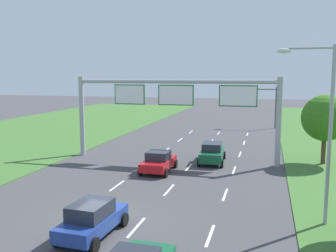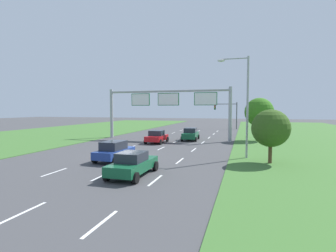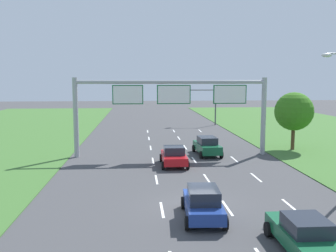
# 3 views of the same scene
# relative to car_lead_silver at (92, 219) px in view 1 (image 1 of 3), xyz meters

# --- Properties ---
(ground_plane) EXTENTS (200.00, 200.00, 0.00)m
(ground_plane) POSITION_rel_car_lead_silver_xyz_m (-0.18, 1.41, -0.80)
(ground_plane) COLOR #424244
(lane_dashes_inner_left) EXTENTS (0.14, 50.40, 0.01)m
(lane_dashes_inner_left) POSITION_rel_car_lead_silver_xyz_m (-1.93, 7.41, -0.80)
(lane_dashes_inner_left) COLOR white
(lane_dashes_inner_left) RESTS_ON ground_plane
(lane_dashes_inner_right) EXTENTS (0.14, 50.40, 0.01)m
(lane_dashes_inner_right) POSITION_rel_car_lead_silver_xyz_m (1.57, 7.41, -0.80)
(lane_dashes_inner_right) COLOR white
(lane_dashes_inner_right) RESTS_ON ground_plane
(lane_dashes_slip) EXTENTS (0.14, 50.40, 0.01)m
(lane_dashes_slip) POSITION_rel_car_lead_silver_xyz_m (5.07, 7.41, -0.80)
(lane_dashes_slip) COLOR white
(lane_dashes_slip) RESTS_ON ground_plane
(car_lead_silver) EXTENTS (2.15, 4.03, 1.59)m
(car_lead_silver) POSITION_rel_car_lead_silver_xyz_m (0.00, 0.00, 0.00)
(car_lead_silver) COLOR navy
(car_lead_silver) RESTS_ON ground_plane
(car_mid_lane) EXTENTS (2.11, 3.94, 1.55)m
(car_mid_lane) POSITION_rel_car_lead_silver_xyz_m (-0.34, 11.56, -0.04)
(car_mid_lane) COLOR red
(car_mid_lane) RESTS_ON ground_plane
(car_far_ahead) EXTENTS (2.24, 4.36, 1.66)m
(car_far_ahead) POSITION_rel_car_lead_silver_xyz_m (3.08, 15.54, 0.03)
(car_far_ahead) COLOR #145633
(car_far_ahead) RESTS_ON ground_plane
(sign_gantry) EXTENTS (17.24, 0.44, 7.00)m
(sign_gantry) POSITION_rel_car_lead_silver_xyz_m (0.02, 15.45, 4.14)
(sign_gantry) COLOR #9EA0A5
(sign_gantry) RESTS_ON ground_plane
(traffic_light_mast) EXTENTS (4.76, 0.49, 5.60)m
(traffic_light_mast) POSITION_rel_car_lead_silver_xyz_m (6.47, 37.52, 3.07)
(traffic_light_mast) COLOR #47494F
(traffic_light_mast) RESTS_ON ground_plane
(street_lamp) EXTENTS (2.61, 0.32, 8.50)m
(street_lamp) POSITION_rel_car_lead_silver_xyz_m (9.82, 4.03, 4.28)
(street_lamp) COLOR #9EA0A5
(street_lamp) RESTS_ON ground_plane
(roadside_tree_mid) EXTENTS (3.69, 3.69, 5.62)m
(roadside_tree_mid) POSITION_rel_car_lead_silver_xyz_m (11.80, 17.16, 2.96)
(roadside_tree_mid) COLOR #513823
(roadside_tree_mid) RESTS_ON ground_plane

